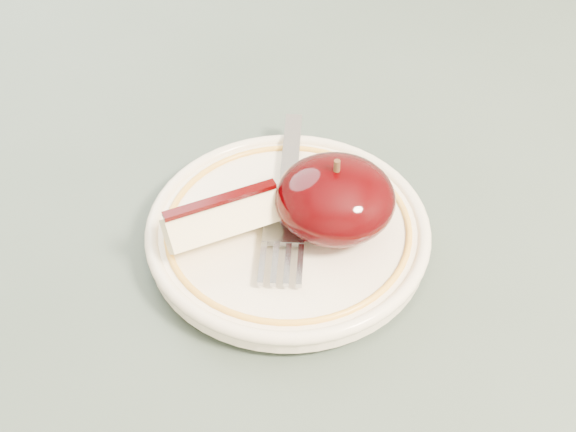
# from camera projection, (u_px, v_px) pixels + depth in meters

# --- Properties ---
(table) EXTENTS (0.90, 0.90, 0.75)m
(table) POSITION_uv_depth(u_px,v_px,m) (226.00, 357.00, 0.58)
(table) COLOR brown
(table) RESTS_ON ground
(plate) EXTENTS (0.19, 0.19, 0.02)m
(plate) POSITION_uv_depth(u_px,v_px,m) (288.00, 231.00, 0.53)
(plate) COLOR white
(plate) RESTS_ON table
(apple_half) EXTENTS (0.08, 0.07, 0.06)m
(apple_half) POSITION_uv_depth(u_px,v_px,m) (335.00, 199.00, 0.51)
(apple_half) COLOR black
(apple_half) RESTS_ON plate
(apple_wedge) EXTENTS (0.08, 0.06, 0.04)m
(apple_wedge) POSITION_uv_depth(u_px,v_px,m) (222.00, 219.00, 0.50)
(apple_wedge) COLOR #FFF3BB
(apple_wedge) RESTS_ON plate
(fork) EXTENTS (0.03, 0.16, 0.00)m
(fork) POSITION_uv_depth(u_px,v_px,m) (287.00, 197.00, 0.54)
(fork) COLOR #919499
(fork) RESTS_ON plate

